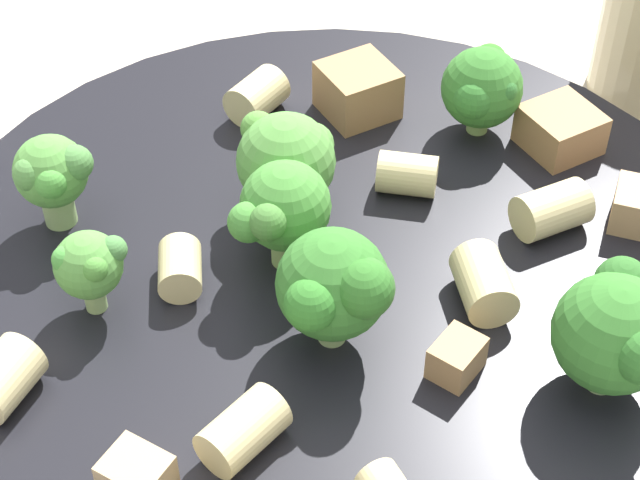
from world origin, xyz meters
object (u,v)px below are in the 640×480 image
Objects in this scene: broccoli_floret_6 at (604,329)px; rigatoni_8 at (395,174)px; broccoli_floret_1 at (268,217)px; broccoli_floret_5 at (39,174)px; rigatoni_3 at (246,96)px; chicken_chunk_2 at (121,475)px; broccoli_floret_0 at (325,287)px; rigatoni_6 at (539,210)px; broccoli_floret_4 at (75,265)px; chicken_chunk_0 at (549,129)px; broccoli_floret_3 at (471,88)px; chicken_chunk_4 at (442,358)px; chicken_chunk_3 at (635,209)px; pasta_bowl at (320,287)px; broccoli_floret_2 at (274,159)px; rigatoni_0 at (470,283)px; rigatoni_2 at (228,430)px; rigatoni_4 at (167,268)px; chicken_chunk_1 at (347,90)px.

rigatoni_8 is (-0.09, -0.06, -0.02)m from broccoli_floret_6.
broccoli_floret_5 is (-0.02, -0.08, -0.00)m from broccoli_floret_1.
rigatoni_3 is 0.18m from chicken_chunk_2.
broccoli_floret_1 is (-0.03, -0.02, -0.00)m from broccoli_floret_0.
broccoli_floret_5 is 1.44× the size of rigatoni_6.
broccoli_floret_4 is 1.18× the size of chicken_chunk_0.
chicken_chunk_0 is (0.02, 0.12, -0.00)m from rigatoni_3.
broccoli_floret_3 is 0.13m from chicken_chunk_4.
chicken_chunk_3 is (-0.04, 0.19, -0.01)m from broccoli_floret_4.
broccoli_floret_5 is 0.20m from broccoli_floret_6.
chicken_chunk_0 reaches higher than pasta_bowl.
rigatoni_6 is 0.03m from chicken_chunk_3.
broccoli_floret_2 is (-0.06, -0.02, -0.00)m from broccoli_floret_0.
broccoli_floret_3 is 1.48× the size of rigatoni_0.
broccoli_floret_6 reaches higher than broccoli_floret_3.
broccoli_floret_6 reaches higher than rigatoni_6.
broccoli_floret_3 reaches higher than chicken_chunk_2.
chicken_chunk_4 is (-0.04, 0.09, -0.00)m from chicken_chunk_2.
rigatoni_2 is at bearing -24.27° from rigatoni_8.
broccoli_floret_1 reaches higher than rigatoni_8.
rigatoni_2 is 0.18m from chicken_chunk_0.
rigatoni_2 is at bearing -6.54° from broccoli_floret_1.
broccoli_floret_6 is at bearing 52.15° from broccoli_floret_2.
chicken_chunk_4 is (0.08, 0.06, -0.02)m from broccoli_floret_2.
broccoli_floret_2 is at bearing -75.18° from rigatoni_8.
rigatoni_0 is at bearing 159.93° from chicken_chunk_4.
broccoli_floret_3 reaches higher than chicken_chunk_0.
broccoli_floret_3 is 1.62× the size of rigatoni_3.
chicken_chunk_0 is (-0.08, 0.14, 0.00)m from rigatoni_4.
rigatoni_0 is 1.24× the size of rigatoni_4.
broccoli_floret_5 is 0.82× the size of broccoli_floret_6.
chicken_chunk_0 is (-0.04, 0.10, -0.02)m from broccoli_floret_2.
rigatoni_6 is 0.08m from chicken_chunk_4.
rigatoni_2 is 0.17m from chicken_chunk_3.
broccoli_floret_5 is 2.03× the size of chicken_chunk_2.
pasta_bowl is 0.11m from broccoli_floret_6.
rigatoni_3 reaches higher than chicken_chunk_3.
rigatoni_6 is 0.05m from chicken_chunk_0.
chicken_chunk_4 is (0.03, -0.01, -0.00)m from rigatoni_0.
broccoli_floret_2 is 0.08m from broccoli_floret_5.
broccoli_floret_3 is 0.09m from rigatoni_0.
chicken_chunk_1 is at bearing 168.16° from rigatoni_2.
broccoli_floret_4 is 0.12m from rigatoni_3.
rigatoni_3 is at bearing -152.26° from chicken_chunk_4.
rigatoni_6 is (0.06, 0.02, -0.01)m from broccoli_floret_3.
rigatoni_4 is (-0.01, -0.10, -0.00)m from rigatoni_0.
rigatoni_3 and rigatoni_6 have the same top height.
broccoli_floret_5 is at bearing -84.00° from broccoli_floret_2.
broccoli_floret_4 reaches higher than rigatoni_6.
rigatoni_4 is at bearing -106.57° from broccoli_floret_6.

